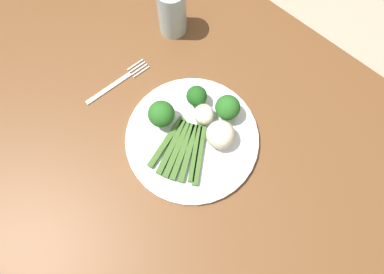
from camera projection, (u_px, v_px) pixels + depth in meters
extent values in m
cube|color=#B7A88E|center=(183.00, 197.00, 1.51)|extent=(6.00, 6.00, 0.02)
cube|color=brown|center=(174.00, 140.00, 0.81)|extent=(1.39, 0.85, 0.04)
cylinder|color=olive|center=(47.00, 273.00, 1.19)|extent=(0.04, 0.04, 0.45)
cylinder|color=white|center=(192.00, 139.00, 0.79)|extent=(0.29, 0.29, 0.01)
cube|color=#3D6626|center=(167.00, 143.00, 0.77)|extent=(0.03, 0.13, 0.01)
cube|color=#3D6626|center=(172.00, 147.00, 0.77)|extent=(0.05, 0.12, 0.01)
cube|color=#3D6626|center=(177.00, 150.00, 0.76)|extent=(0.05, 0.12, 0.01)
cube|color=#3D6626|center=(183.00, 152.00, 0.76)|extent=(0.06, 0.12, 0.01)
cube|color=#3D6626|center=(188.00, 153.00, 0.76)|extent=(0.07, 0.12, 0.01)
cube|color=#3D6626|center=(194.00, 154.00, 0.76)|extent=(0.08, 0.11, 0.01)
cube|color=#3D6626|center=(200.00, 154.00, 0.76)|extent=(0.08, 0.11, 0.01)
cylinder|color=#568E33|center=(163.00, 120.00, 0.78)|extent=(0.02, 0.02, 0.02)
sphere|color=#286B23|center=(161.00, 114.00, 0.75)|extent=(0.06, 0.06, 0.06)
cylinder|color=#4C7F2B|center=(197.00, 101.00, 0.80)|extent=(0.02, 0.02, 0.02)
sphere|color=#1E5B1C|center=(197.00, 96.00, 0.78)|extent=(0.04, 0.04, 0.04)
cylinder|color=#568E33|center=(226.00, 113.00, 0.79)|extent=(0.02, 0.02, 0.02)
sphere|color=#286B23|center=(228.00, 107.00, 0.76)|extent=(0.05, 0.05, 0.05)
sphere|color=white|center=(221.00, 135.00, 0.75)|extent=(0.06, 0.06, 0.06)
sphere|color=white|center=(204.00, 114.00, 0.77)|extent=(0.04, 0.04, 0.04)
cube|color=silver|center=(109.00, 88.00, 0.83)|extent=(0.03, 0.12, 0.00)
cube|color=silver|center=(141.00, 72.00, 0.85)|extent=(0.01, 0.04, 0.00)
cube|color=silver|center=(139.00, 70.00, 0.85)|extent=(0.01, 0.04, 0.00)
cube|color=silver|center=(137.00, 67.00, 0.85)|extent=(0.01, 0.04, 0.00)
cube|color=silver|center=(135.00, 65.00, 0.85)|extent=(0.01, 0.04, 0.00)
cylinder|color=silver|center=(172.00, 11.00, 0.83)|extent=(0.07, 0.07, 0.13)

